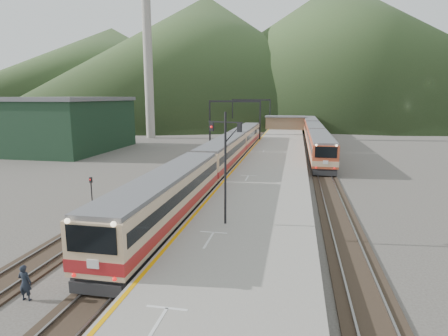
% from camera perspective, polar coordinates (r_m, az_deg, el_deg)
% --- Properties ---
extents(ground, '(400.00, 400.00, 0.00)m').
position_cam_1_polar(ground, '(17.58, -20.13, -19.63)').
color(ground, '#47423D').
rests_on(ground, ground).
extents(track_main, '(2.60, 200.00, 0.23)m').
position_cam_1_polar(track_main, '(54.16, 2.00, 1.69)').
color(track_main, black).
rests_on(track_main, ground).
extents(track_far, '(2.60, 200.00, 0.23)m').
position_cam_1_polar(track_far, '(55.14, -3.14, 1.84)').
color(track_far, black).
rests_on(track_far, ground).
extents(track_second, '(2.60, 200.00, 0.23)m').
position_cam_1_polar(track_second, '(53.62, 14.23, 1.26)').
color(track_second, black).
rests_on(track_second, ground).
extents(platform, '(8.00, 100.00, 1.00)m').
position_cam_1_polar(platform, '(51.55, 7.82, 1.61)').
color(platform, gray).
rests_on(platform, ground).
extents(gantry_near, '(9.55, 0.25, 8.00)m').
position_cam_1_polar(gantry_near, '(68.79, 1.63, 8.28)').
color(gantry_near, black).
rests_on(gantry_near, ground).
extents(gantry_far, '(9.55, 0.25, 8.00)m').
position_cam_1_polar(gantry_far, '(93.53, 4.15, 8.95)').
color(gantry_far, black).
rests_on(gantry_far, ground).
extents(warehouse, '(14.50, 20.50, 8.60)m').
position_cam_1_polar(warehouse, '(65.88, -22.65, 6.23)').
color(warehouse, black).
rests_on(warehouse, ground).
extents(smokestack, '(1.80, 1.80, 30.00)m').
position_cam_1_polar(smokestack, '(80.95, -11.47, 15.14)').
color(smokestack, '#9E998E').
rests_on(smokestack, ground).
extents(station_shed, '(9.40, 4.40, 3.10)m').
position_cam_1_polar(station_shed, '(91.06, 9.29, 6.88)').
color(station_shed, brown).
rests_on(station_shed, platform).
extents(hill_a, '(180.00, 180.00, 60.00)m').
position_cam_1_polar(hill_a, '(209.56, -2.55, 16.72)').
color(hill_a, '#324C25').
rests_on(hill_a, ground).
extents(hill_b, '(220.00, 220.00, 75.00)m').
position_cam_1_polar(hill_b, '(245.47, 16.70, 17.20)').
color(hill_b, '#324C25').
rests_on(hill_b, ground).
extents(hill_d, '(200.00, 200.00, 55.00)m').
position_cam_1_polar(hill_d, '(284.12, -16.45, 14.27)').
color(hill_d, '#324C25').
rests_on(hill_d, ground).
extents(main_train, '(2.81, 57.73, 3.43)m').
position_cam_1_polar(main_train, '(43.70, -0.12, 1.97)').
color(main_train, tan).
rests_on(main_train, track_main).
extents(second_train, '(2.82, 57.89, 3.44)m').
position_cam_1_polar(second_train, '(70.30, 13.56, 5.07)').
color(second_train, '#C34C2D').
rests_on(second_train, track_second).
extents(signal_mast, '(2.16, 0.66, 6.83)m').
position_cam_1_polar(signal_mast, '(22.35, 0.21, 1.72)').
color(signal_mast, black).
rests_on(signal_mast, platform).
extents(short_signal_a, '(0.27, 0.24, 2.27)m').
position_cam_1_polar(short_signal_a, '(23.57, -19.10, -7.70)').
color(short_signal_a, black).
rests_on(short_signal_a, ground).
extents(short_signal_b, '(0.27, 0.23, 2.27)m').
position_cam_1_polar(short_signal_b, '(49.35, -2.72, 2.42)').
color(short_signal_b, black).
rests_on(short_signal_b, ground).
extents(short_signal_c, '(0.25, 0.21, 2.27)m').
position_cam_1_polar(short_signal_c, '(32.33, -19.58, -2.74)').
color(short_signal_c, black).
rests_on(short_signal_c, ground).
extents(worker, '(0.61, 0.41, 1.64)m').
position_cam_1_polar(worker, '(18.96, -28.06, -15.16)').
color(worker, black).
rests_on(worker, ground).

